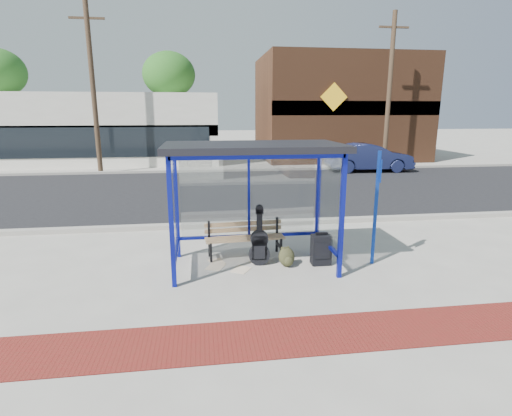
{
  "coord_description": "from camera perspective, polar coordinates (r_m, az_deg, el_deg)",
  "views": [
    {
      "loc": [
        -0.96,
        -7.38,
        2.99
      ],
      "look_at": [
        0.08,
        0.2,
        1.14
      ],
      "focal_mm": 28.0,
      "sensor_mm": 36.0,
      "label": 1
    }
  ],
  "objects": [
    {
      "name": "utility_pole_west",
      "position": [
        21.42,
        -22.25,
        15.6
      ],
      "size": [
        1.6,
        0.24,
        8.0
      ],
      "color": "#4C3826",
      "rests_on": "ground"
    },
    {
      "name": "ground",
      "position": [
        8.02,
        -0.35,
        -8.31
      ],
      "size": [
        120.0,
        120.0,
        0.0
      ],
      "primitive_type": "plane",
      "color": "#B2ADA0",
      "rests_on": "ground"
    },
    {
      "name": "curb_far",
      "position": [
        20.72,
        -5.08,
        5.39
      ],
      "size": [
        60.0,
        0.25,
        0.12
      ],
      "primitive_type": "cube",
      "color": "gray",
      "rests_on": "ground"
    },
    {
      "name": "brick_paver_strip",
      "position": [
        5.72,
        3.2,
        -17.91
      ],
      "size": [
        60.0,
        1.0,
        0.01
      ],
      "primitive_type": "cube",
      "color": "maroon",
      "rests_on": "ground"
    },
    {
      "name": "utility_pole_east",
      "position": [
        23.07,
        18.5,
        15.68
      ],
      "size": [
        1.6,
        0.24,
        8.0
      ],
      "color": "#4C3826",
      "rests_on": "ground"
    },
    {
      "name": "storefront_brown",
      "position": [
        27.39,
        11.64,
        13.74
      ],
      "size": [
        10.0,
        7.08,
        6.4
      ],
      "color": "#59331E",
      "rests_on": "ground"
    },
    {
      "name": "curb_near",
      "position": [
        10.74,
        -2.36,
        -2.28
      ],
      "size": [
        60.0,
        0.25,
        0.12
      ],
      "primitive_type": "cube",
      "color": "gray",
      "rests_on": "ground"
    },
    {
      "name": "sign_post",
      "position": [
        8.14,
        16.84,
        0.85
      ],
      "size": [
        0.14,
        0.27,
        2.28
      ],
      "rotation": [
        0.0,
        0.0,
        -0.38
      ],
      "color": "navy",
      "rests_on": "ground"
    },
    {
      "name": "tree_mid",
      "position": [
        29.56,
        -12.34,
        18.05
      ],
      "size": [
        3.6,
        3.6,
        7.03
      ],
      "color": "#4C3826",
      "rests_on": "ground"
    },
    {
      "name": "tree_right",
      "position": [
        32.41,
        17.59,
        17.32
      ],
      "size": [
        3.6,
        3.6,
        7.03
      ],
      "color": "#4C3826",
      "rests_on": "ground"
    },
    {
      "name": "newspaper_b",
      "position": [
        8.03,
        -5.82,
        -8.36
      ],
      "size": [
        0.44,
        0.48,
        0.01
      ],
      "primitive_type": "cube",
      "rotation": [
        0.0,
        0.0,
        -1.98
      ],
      "color": "white",
      "rests_on": "ground"
    },
    {
      "name": "bus_shelter",
      "position": [
        7.57,
        -0.45,
        6.59
      ],
      "size": [
        3.3,
        1.8,
        2.42
      ],
      "color": "#0C148A",
      "rests_on": "ground"
    },
    {
      "name": "backpack",
      "position": [
        7.98,
        4.44,
        -7.04
      ],
      "size": [
        0.36,
        0.34,
        0.39
      ],
      "rotation": [
        0.0,
        0.0,
        0.16
      ],
      "color": "#30301A",
      "rests_on": "ground"
    },
    {
      "name": "guitar_bag",
      "position": [
        7.96,
        0.49,
        -5.25
      ],
      "size": [
        0.43,
        0.16,
        1.16
      ],
      "rotation": [
        0.0,
        0.0,
        -0.08
      ],
      "color": "black",
      "rests_on": "ground"
    },
    {
      "name": "fire_hydrant",
      "position": [
        24.07,
        19.34,
        6.66
      ],
      "size": [
        0.34,
        0.23,
        0.76
      ],
      "rotation": [
        0.0,
        0.0,
        0.27
      ],
      "color": "#AA0C16",
      "rests_on": "ground"
    },
    {
      "name": "storefront_white",
      "position": [
        26.63,
        -25.79,
        10.12
      ],
      "size": [
        18.0,
        6.04,
        4.0
      ],
      "color": "silver",
      "rests_on": "ground"
    },
    {
      "name": "parked_car",
      "position": [
        21.41,
        15.8,
        6.96
      ],
      "size": [
        4.39,
        1.69,
        1.43
      ],
      "primitive_type": "imported",
      "rotation": [
        0.0,
        0.0,
        1.53
      ],
      "color": "#192048",
      "rests_on": "ground"
    },
    {
      "name": "far_sidewalk",
      "position": [
        22.6,
        -5.32,
        5.92
      ],
      "size": [
        60.0,
        4.0,
        0.01
      ],
      "primitive_type": "cube",
      "color": "#B2ADA0",
      "rests_on": "ground"
    },
    {
      "name": "street_asphalt",
      "position": [
        15.7,
        -4.15,
        2.56
      ],
      "size": [
        60.0,
        10.0,
        0.0
      ],
      "primitive_type": "cube",
      "color": "black",
      "rests_on": "ground"
    },
    {
      "name": "suitcase",
      "position": [
        8.11,
        9.27,
        -5.9
      ],
      "size": [
        0.39,
        0.26,
        0.67
      ],
      "rotation": [
        0.0,
        0.0,
        -0.01
      ],
      "color": "black",
      "rests_on": "ground"
    },
    {
      "name": "bench",
      "position": [
        8.43,
        -1.65,
        -4.03
      ],
      "size": [
        1.68,
        0.51,
        0.78
      ],
      "rotation": [
        0.0,
        0.0,
        0.07
      ],
      "color": "black",
      "rests_on": "ground"
    },
    {
      "name": "newspaper_c",
      "position": [
        8.28,
        -5.65,
        -7.65
      ],
      "size": [
        0.37,
        0.42,
        0.01
      ],
      "primitive_type": "cube",
      "rotation": [
        0.0,
        0.0,
        1.88
      ],
      "color": "white",
      "rests_on": "ground"
    },
    {
      "name": "newspaper_a",
      "position": [
        7.86,
        -2.13,
        -8.79
      ],
      "size": [
        0.45,
        0.48,
        0.01
      ],
      "primitive_type": "cube",
      "rotation": [
        0.0,
        0.0,
        1.01
      ],
      "color": "white",
      "rests_on": "ground"
    }
  ]
}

